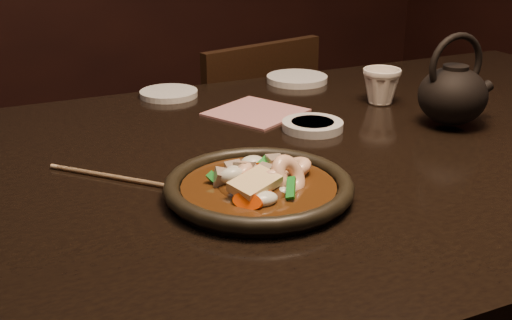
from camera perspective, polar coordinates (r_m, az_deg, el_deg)
name	(u,v)px	position (r m, az deg, el deg)	size (l,w,h in m)	color
table	(321,192)	(1.06, 5.79, -2.82)	(1.60, 0.90, 0.75)	black
chair	(238,167)	(1.79, -1.59, -0.61)	(0.45, 0.45, 0.79)	black
plate	(259,188)	(0.85, 0.24, -2.48)	(0.25, 0.25, 0.03)	black
stirfry	(259,183)	(0.85, 0.31, -2.01)	(0.15, 0.15, 0.06)	#371C0A
soy_dish	(313,126)	(1.11, 5.05, 3.07)	(0.11, 0.11, 0.01)	silver
saucer_left	(169,93)	(1.32, -7.76, 5.88)	(0.12, 0.12, 0.01)	silver
saucer_right	(297,79)	(1.42, 3.66, 7.22)	(0.13, 0.13, 0.01)	silver
tea_cup	(381,85)	(1.27, 11.07, 6.56)	(0.07, 0.07, 0.07)	beige
chopsticks	(121,178)	(0.92, -11.95, -1.58)	(0.17, 0.18, 0.01)	tan
napkin	(256,112)	(1.20, -0.01, 4.26)	(0.15, 0.15, 0.00)	#A86967
teapot	(453,92)	(1.16, 17.12, 5.77)	(0.15, 0.12, 0.16)	black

